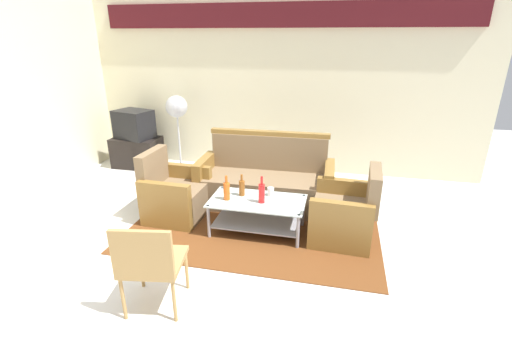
# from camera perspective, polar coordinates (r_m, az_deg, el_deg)

# --- Properties ---
(ground_plane) EXTENTS (14.00, 14.00, 0.00)m
(ground_plane) POSITION_cam_1_polar(r_m,az_deg,el_deg) (3.85, -4.69, -13.20)
(ground_plane) COLOR white
(wall_back) EXTENTS (6.52, 0.19, 2.80)m
(wall_back) POSITION_cam_1_polar(r_m,az_deg,el_deg) (6.18, 3.65, 14.87)
(wall_back) COLOR beige
(wall_back) RESTS_ON ground
(rug) EXTENTS (2.94, 2.03, 0.01)m
(rug) POSITION_cam_1_polar(r_m,az_deg,el_deg) (4.55, -0.06, -7.09)
(rug) COLOR brown
(rug) RESTS_ON ground
(couch) EXTENTS (1.82, 0.78, 0.96)m
(couch) POSITION_cam_1_polar(r_m,az_deg,el_deg) (4.97, 1.49, -0.60)
(couch) COLOR #7F6647
(couch) RESTS_ON rug
(armchair_left) EXTENTS (0.72, 0.78, 0.85)m
(armchair_left) POSITION_cam_1_polar(r_m,az_deg,el_deg) (4.76, -12.54, -2.53)
(armchair_left) COLOR #7F6647
(armchair_left) RESTS_ON rug
(armchair_right) EXTENTS (0.73, 0.79, 0.85)m
(armchair_right) POSITION_cam_1_polar(r_m,az_deg,el_deg) (4.27, 13.71, -5.52)
(armchair_right) COLOR #7F6647
(armchair_right) RESTS_ON rug
(coffee_table) EXTENTS (1.10, 0.60, 0.40)m
(coffee_table) POSITION_cam_1_polar(r_m,az_deg,el_deg) (4.28, 0.21, -5.02)
(coffee_table) COLOR silver
(coffee_table) RESTS_ON rug
(bottle_orange) EXTENTS (0.07, 0.07, 0.29)m
(bottle_orange) POSITION_cam_1_polar(r_m,az_deg,el_deg) (4.21, -4.60, -1.82)
(bottle_orange) COLOR #D85919
(bottle_orange) RESTS_ON coffee_table
(bottle_red) EXTENTS (0.07, 0.07, 0.32)m
(bottle_red) POSITION_cam_1_polar(r_m,az_deg,el_deg) (4.12, 0.88, -2.15)
(bottle_red) COLOR red
(bottle_red) RESTS_ON coffee_table
(bottle_brown) EXTENTS (0.07, 0.07, 0.26)m
(bottle_brown) POSITION_cam_1_polar(r_m,az_deg,el_deg) (4.32, -2.22, -1.35)
(bottle_brown) COLOR brown
(bottle_brown) RESTS_ON coffee_table
(cup) EXTENTS (0.08, 0.08, 0.10)m
(cup) POSITION_cam_1_polar(r_m,az_deg,el_deg) (4.33, 2.30, -1.98)
(cup) COLOR silver
(cup) RESTS_ON coffee_table
(tv_stand) EXTENTS (0.80, 0.50, 0.52)m
(tv_stand) POSITION_cam_1_polar(r_m,az_deg,el_deg) (6.80, -18.00, 4.00)
(tv_stand) COLOR black
(tv_stand) RESTS_ON ground
(television) EXTENTS (0.70, 0.58, 0.48)m
(television) POSITION_cam_1_polar(r_m,az_deg,el_deg) (6.68, -18.47, 8.10)
(television) COLOR black
(television) RESTS_ON tv_stand
(pedestal_fan) EXTENTS (0.36, 0.36, 1.27)m
(pedestal_fan) POSITION_cam_1_polar(r_m,az_deg,el_deg) (6.30, -12.23, 10.31)
(pedestal_fan) COLOR #2D2D33
(pedestal_fan) RESTS_ON ground
(wicker_chair) EXTENTS (0.55, 0.55, 0.84)m
(wicker_chair) POSITION_cam_1_polar(r_m,az_deg,el_deg) (3.14, -16.27, -12.09)
(wicker_chair) COLOR #AD844C
(wicker_chair) RESTS_ON ground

